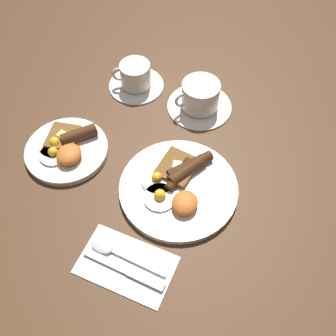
{
  "coord_description": "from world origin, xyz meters",
  "views": [
    {
      "loc": [
        -0.45,
        -0.14,
        0.76
      ],
      "look_at": [
        0.03,
        0.04,
        0.03
      ],
      "focal_mm": 42.0,
      "sensor_mm": 36.0,
      "label": 1
    }
  ],
  "objects_px": {
    "teacup_near": "(200,98)",
    "teacup_far": "(135,77)",
    "breakfast_plate_far": "(66,148)",
    "spoon": "(110,249)",
    "breakfast_plate_near": "(178,185)",
    "knife": "(128,271)"
  },
  "relations": [
    {
      "from": "breakfast_plate_near",
      "to": "spoon",
      "type": "bearing_deg",
      "value": 157.46
    },
    {
      "from": "breakfast_plate_far",
      "to": "spoon",
      "type": "height_order",
      "value": "breakfast_plate_far"
    },
    {
      "from": "breakfast_plate_near",
      "to": "teacup_far",
      "type": "xyz_separation_m",
      "value": [
        0.27,
        0.22,
        0.02
      ]
    },
    {
      "from": "breakfast_plate_near",
      "to": "breakfast_plate_far",
      "type": "xyz_separation_m",
      "value": [
        0.0,
        0.29,
        0.0
      ]
    },
    {
      "from": "breakfast_plate_far",
      "to": "teacup_near",
      "type": "distance_m",
      "value": 0.36
    },
    {
      "from": "breakfast_plate_far",
      "to": "spoon",
      "type": "bearing_deg",
      "value": -133.33
    },
    {
      "from": "teacup_far",
      "to": "teacup_near",
      "type": "bearing_deg",
      "value": -94.64
    },
    {
      "from": "breakfast_plate_near",
      "to": "teacup_near",
      "type": "relative_size",
      "value": 1.58
    },
    {
      "from": "teacup_far",
      "to": "spoon",
      "type": "height_order",
      "value": "teacup_far"
    },
    {
      "from": "breakfast_plate_far",
      "to": "teacup_far",
      "type": "height_order",
      "value": "teacup_far"
    },
    {
      "from": "breakfast_plate_far",
      "to": "teacup_far",
      "type": "xyz_separation_m",
      "value": [
        0.27,
        -0.07,
        0.02
      ]
    },
    {
      "from": "breakfast_plate_far",
      "to": "knife",
      "type": "xyz_separation_m",
      "value": [
        -0.22,
        -0.26,
        -0.01
      ]
    },
    {
      "from": "breakfast_plate_far",
      "to": "knife",
      "type": "bearing_deg",
      "value": -130.78
    },
    {
      "from": "spoon",
      "to": "knife",
      "type": "bearing_deg",
      "value": 156.67
    },
    {
      "from": "spoon",
      "to": "breakfast_plate_far",
      "type": "bearing_deg",
      "value": -38.06
    },
    {
      "from": "teacup_near",
      "to": "teacup_far",
      "type": "xyz_separation_m",
      "value": [
        0.02,
        0.19,
        -0.0
      ]
    },
    {
      "from": "teacup_near",
      "to": "knife",
      "type": "height_order",
      "value": "teacup_near"
    },
    {
      "from": "breakfast_plate_near",
      "to": "knife",
      "type": "distance_m",
      "value": 0.22
    },
    {
      "from": "teacup_far",
      "to": "spoon",
      "type": "bearing_deg",
      "value": -162.98
    },
    {
      "from": "breakfast_plate_near",
      "to": "breakfast_plate_far",
      "type": "height_order",
      "value": "breakfast_plate_far"
    },
    {
      "from": "spoon",
      "to": "breakfast_plate_near",
      "type": "bearing_deg",
      "value": -107.27
    },
    {
      "from": "breakfast_plate_far",
      "to": "knife",
      "type": "distance_m",
      "value": 0.34
    }
  ]
}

